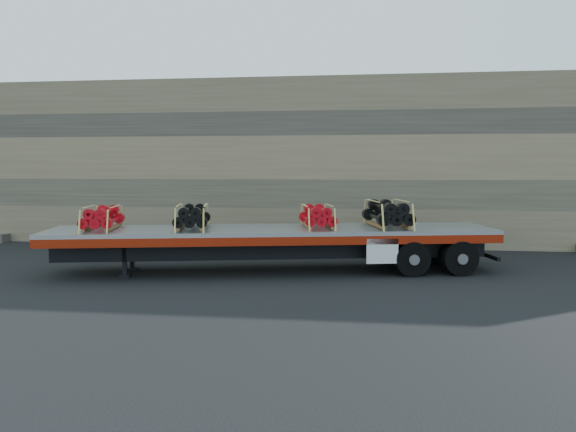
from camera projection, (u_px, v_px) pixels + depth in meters
name	position (u px, v px, depth m)	size (l,w,h in m)	color
ground	(265.00, 268.00, 18.46)	(120.00, 120.00, 0.00)	black
rock_wall	(291.00, 163.00, 24.57)	(44.00, 3.00, 7.00)	#7A6B54
trailer	(273.00, 250.00, 17.79)	(13.90, 2.67, 1.39)	#A5A7AC
bundle_front	(102.00, 218.00, 17.24)	(0.97, 1.93, 0.69)	red
bundle_midfront	(192.00, 217.00, 17.48)	(1.01, 2.01, 0.71)	black
bundle_midrear	(317.00, 217.00, 17.82)	(0.96, 1.93, 0.68)	red
bundle_rear	(387.00, 214.00, 18.01)	(1.15, 2.30, 0.81)	black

